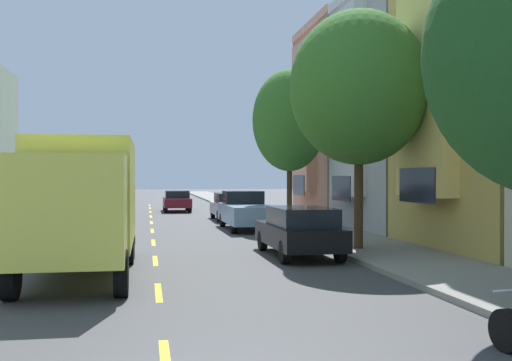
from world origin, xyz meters
name	(u,v)px	position (x,y,z in m)	size (l,w,h in m)	color
ground_plane	(151,219)	(0.00, 30.00, 0.00)	(160.00, 160.00, 0.00)	#424244
sidewalk_left	(13,222)	(-7.10, 28.00, 0.07)	(3.20, 120.00, 0.14)	gray
sidewalk_right	(280,218)	(7.10, 28.00, 0.07)	(3.20, 120.00, 0.14)	gray
lane_centerline_dashes	(152,226)	(0.00, 24.50, 0.00)	(0.14, 47.20, 0.01)	yellow
townhouse_third_dove_grey	(474,114)	(14.39, 20.17, 5.25)	(12.20, 7.61, 10.91)	#A8A8AD
townhouse_fourth_terracotta	(401,126)	(14.19, 27.97, 5.34)	(11.80, 7.61, 11.08)	#B27560
street_tree_second	(359,88)	(6.40, 12.86, 5.24)	(4.40, 4.40, 7.57)	#47331E
street_tree_third	(289,120)	(6.40, 22.69, 5.05)	(3.50, 3.50, 7.33)	#47331E
delivery_box_truck	(83,197)	(-1.80, 9.95, 1.90)	(2.41, 8.01, 3.34)	#D8D84C
parked_wagon_white	(231,206)	(4.31, 28.02, 0.80)	(1.82, 4.70, 1.50)	silver
parked_pickup_forest	(65,207)	(-4.35, 27.08, 0.83)	(2.14, 5.35, 1.73)	#194C28
parked_pickup_sky	(247,211)	(4.25, 22.04, 0.83)	(2.07, 5.33, 1.73)	#7A9EC6
parked_pickup_charcoal	(87,198)	(-4.49, 40.60, 0.83)	(2.01, 5.30, 1.73)	#333338
parked_sedan_silver	(100,194)	(-4.44, 52.82, 0.75)	(1.84, 4.51, 1.43)	#B2B5BA
parked_wagon_black	(299,230)	(4.30, 12.19, 0.80)	(1.86, 4.72, 1.50)	black
parked_pickup_navy	(77,202)	(-4.41, 33.24, 0.83)	(2.15, 5.35, 1.73)	navy
parked_wagon_red	(44,216)	(-4.37, 20.41, 0.80)	(1.96, 4.75, 1.50)	#AD1E1E
moving_burgundy_sedan	(177,201)	(1.80, 37.13, 0.75)	(1.80, 4.50, 1.43)	maroon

